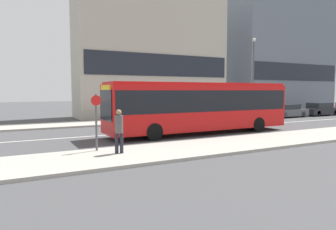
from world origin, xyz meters
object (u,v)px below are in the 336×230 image
parked_car_0 (248,113)px  parked_car_1 (287,111)px  parked_car_2 (320,109)px  city_bus (201,104)px  street_lamp (253,70)px  pedestrian_near_stop (119,128)px  bus_stop_sign (96,118)px

parked_car_0 → parked_car_1: (5.34, 0.23, 0.01)m
parked_car_2 → parked_car_1: bearing=177.8°
city_bus → street_lamp: size_ratio=1.57×
pedestrian_near_stop → street_lamp: size_ratio=0.23×
city_bus → parked_car_0: city_bus is taller
city_bus → bus_stop_sign: (-7.37, -2.99, -0.27)m
parked_car_2 → pedestrian_near_stop: size_ratio=2.44×
parked_car_2 → pedestrian_near_stop: pedestrian_near_stop is taller
parked_car_1 → bus_stop_sign: 23.12m
city_bus → street_lamp: (11.11, 7.19, 2.97)m
parked_car_2 → street_lamp: size_ratio=0.57×
parked_car_0 → bus_stop_sign: bearing=-153.0°
pedestrian_near_stop → bus_stop_sign: bus_stop_sign is taller
bus_stop_sign → parked_car_1: bearing=21.5°
pedestrian_near_stop → street_lamp: bearing=-126.2°
city_bus → parked_car_2: city_bus is taller
street_lamp → bus_stop_sign: bearing=-151.2°
parked_car_1 → pedestrian_near_stop: bearing=-155.6°
parked_car_0 → bus_stop_sign: bus_stop_sign is taller
bus_stop_sign → street_lamp: street_lamp is taller
city_bus → bus_stop_sign: size_ratio=5.01×
street_lamp → city_bus: bearing=-147.1°
city_bus → bus_stop_sign: bearing=-159.3°
parked_car_0 → parked_car_1: size_ratio=1.06×
bus_stop_sign → street_lamp: (18.48, 10.18, 3.24)m
parked_car_1 → pedestrian_near_stop: (-20.81, -9.43, 0.54)m
pedestrian_near_stop → parked_car_2: bearing=-138.5°
pedestrian_near_stop → bus_stop_sign: size_ratio=0.74×
parked_car_0 → parked_car_2: parked_car_2 is taller
street_lamp → parked_car_1: bearing=-29.5°
parked_car_2 → street_lamp: (-7.92, 1.89, 4.15)m
parked_car_1 → bus_stop_sign: (-21.49, -8.47, 0.94)m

